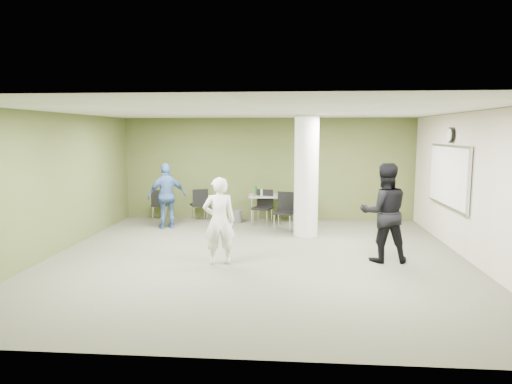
# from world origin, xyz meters

# --- Properties ---
(floor) EXTENTS (8.00, 8.00, 0.00)m
(floor) POSITION_xyz_m (0.00, 0.00, 0.00)
(floor) COLOR #535442
(floor) RESTS_ON ground
(ceiling) EXTENTS (8.00, 8.00, 0.00)m
(ceiling) POSITION_xyz_m (0.00, 0.00, 2.80)
(ceiling) COLOR white
(ceiling) RESTS_ON wall_back
(wall_back) EXTENTS (8.00, 2.80, 0.02)m
(wall_back) POSITION_xyz_m (0.00, 4.00, 1.40)
(wall_back) COLOR #4D592A
(wall_back) RESTS_ON floor
(wall_left) EXTENTS (0.02, 8.00, 2.80)m
(wall_left) POSITION_xyz_m (-4.00, 0.00, 1.40)
(wall_left) COLOR #4D592A
(wall_left) RESTS_ON floor
(wall_right_cream) EXTENTS (0.02, 8.00, 2.80)m
(wall_right_cream) POSITION_xyz_m (4.00, 0.00, 1.40)
(wall_right_cream) COLOR beige
(wall_right_cream) RESTS_ON floor
(column) EXTENTS (0.56, 0.56, 2.80)m
(column) POSITION_xyz_m (1.00, 2.00, 1.40)
(column) COLOR silver
(column) RESTS_ON floor
(whiteboard) EXTENTS (0.05, 2.30, 1.30)m
(whiteboard) POSITION_xyz_m (3.92, 1.20, 1.50)
(whiteboard) COLOR silver
(whiteboard) RESTS_ON wall_right_cream
(wall_clock) EXTENTS (0.06, 0.32, 0.32)m
(wall_clock) POSITION_xyz_m (3.92, 1.20, 2.35)
(wall_clock) COLOR black
(wall_clock) RESTS_ON wall_right_cream
(folding_table) EXTENTS (1.62, 0.80, 1.00)m
(folding_table) POSITION_xyz_m (0.29, 3.46, 0.70)
(folding_table) COLOR #969691
(folding_table) RESTS_ON floor
(wastebasket) EXTENTS (0.28, 0.28, 0.33)m
(wastebasket) POSITION_xyz_m (-0.79, 3.44, 0.16)
(wastebasket) COLOR #4C4C4C
(wastebasket) RESTS_ON floor
(chair_back_left) EXTENTS (0.50, 0.50, 0.85)m
(chair_back_left) POSITION_xyz_m (-2.97, 3.57, 0.49)
(chair_back_left) COLOR black
(chair_back_left) RESTS_ON floor
(chair_back_right) EXTENTS (0.58, 0.58, 0.88)m
(chair_back_right) POSITION_xyz_m (-1.84, 3.58, 0.51)
(chair_back_right) COLOR black
(chair_back_right) RESTS_ON floor
(chair_table_left) EXTENTS (0.57, 0.57, 0.92)m
(chair_table_left) POSITION_xyz_m (-0.07, 3.18, 0.54)
(chair_table_left) COLOR black
(chair_table_left) RESTS_ON floor
(chair_table_right) EXTENTS (0.57, 0.57, 0.95)m
(chair_table_right) POSITION_xyz_m (0.51, 2.48, 0.55)
(chair_table_right) COLOR black
(chair_table_right) RESTS_ON floor
(woman_white) EXTENTS (0.66, 0.51, 1.61)m
(woman_white) POSITION_xyz_m (-0.64, -0.48, 0.80)
(woman_white) COLOR white
(woman_white) RESTS_ON floor
(man_black) EXTENTS (0.95, 0.76, 1.85)m
(man_black) POSITION_xyz_m (2.39, -0.05, 0.93)
(man_black) COLOR black
(man_black) RESTS_ON floor
(man_blue) EXTENTS (1.04, 0.83, 1.64)m
(man_blue) POSITION_xyz_m (-2.45, 2.53, 0.82)
(man_blue) COLOR #3C5E94
(man_blue) RESTS_ON floor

